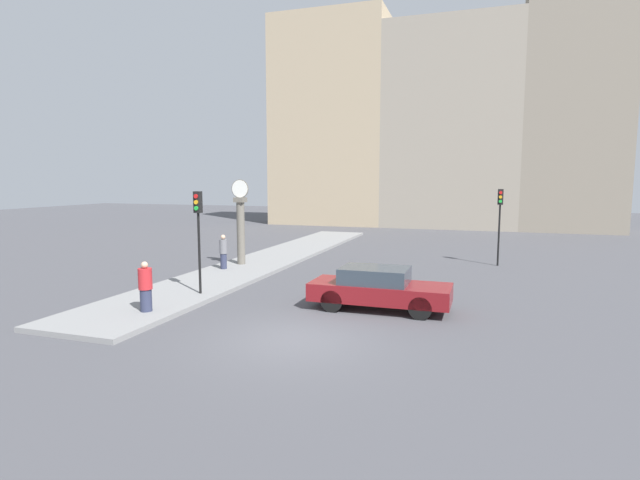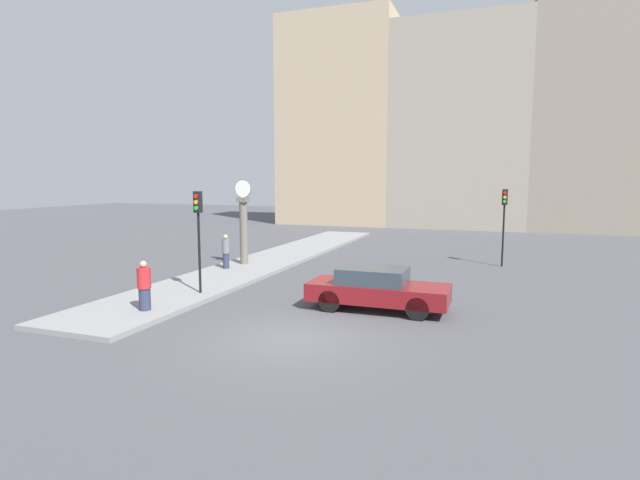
# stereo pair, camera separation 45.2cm
# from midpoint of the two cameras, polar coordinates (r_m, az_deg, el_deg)

# --- Properties ---
(ground_plane) EXTENTS (120.00, 120.00, 0.00)m
(ground_plane) POSITION_cam_midpoint_polar(r_m,az_deg,el_deg) (13.64, -2.20, -11.23)
(ground_plane) COLOR #47474C
(sidewalk_corner) EXTENTS (3.39, 27.21, 0.16)m
(sidewalk_corner) POSITION_cam_midpoint_polar(r_m,az_deg,el_deg) (26.34, -4.82, -2.19)
(sidewalk_corner) COLOR gray
(sidewalk_corner) RESTS_ON ground_plane
(building_row) EXTENTS (30.00, 5.00, 19.71)m
(building_row) POSITION_cam_midpoint_polar(r_m,az_deg,el_deg) (46.03, 14.14, 13.16)
(building_row) COLOR tan
(building_row) RESTS_ON ground_plane
(sedan_car) EXTENTS (4.54, 1.75, 1.40)m
(sedan_car) POSITION_cam_midpoint_polar(r_m,az_deg,el_deg) (16.47, 7.29, -5.50)
(sedan_car) COLOR maroon
(sedan_car) RESTS_ON ground_plane
(traffic_light_near) EXTENTS (0.26, 0.24, 3.67)m
(traffic_light_near) POSITION_cam_midpoint_polar(r_m,az_deg,el_deg) (18.29, -13.05, 2.19)
(traffic_light_near) COLOR black
(traffic_light_near) RESTS_ON sidewalk_corner
(traffic_light_far) EXTENTS (0.26, 0.24, 3.78)m
(traffic_light_far) POSITION_cam_midpoint_polar(r_m,az_deg,el_deg) (25.88, 20.78, 3.08)
(traffic_light_far) COLOR black
(traffic_light_far) RESTS_ON ground_plane
(street_clock) EXTENTS (0.89, 0.50, 4.09)m
(street_clock) POSITION_cam_midpoint_polar(r_m,az_deg,el_deg) (24.37, -8.20, 1.77)
(street_clock) COLOR #666056
(street_clock) RESTS_ON sidewalk_corner
(pedestrian_grey_jacket) EXTENTS (0.34, 0.34, 1.58)m
(pedestrian_grey_jacket) POSITION_cam_midpoint_polar(r_m,az_deg,el_deg) (23.33, -10.17, -1.31)
(pedestrian_grey_jacket) COLOR #2D334C
(pedestrian_grey_jacket) RESTS_ON sidewalk_corner
(pedestrian_red_top) EXTENTS (0.42, 0.42, 1.57)m
(pedestrian_red_top) POSITION_cam_midpoint_polar(r_m,az_deg,el_deg) (16.56, -18.71, -5.02)
(pedestrian_red_top) COLOR #2D334C
(pedestrian_red_top) RESTS_ON sidewalk_corner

